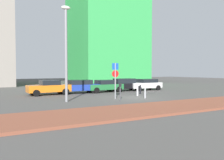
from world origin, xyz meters
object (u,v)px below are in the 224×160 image
Objects in this scene: street_lamp at (66,46)px; traffic_bollard_far at (137,91)px; parking_sign_post at (115,76)px; parking_meter at (120,89)px; parked_car_orange at (49,87)px; traffic_bollard_mid at (140,90)px; traffic_bollard_near at (145,93)px; parked_car_black at (123,84)px; parked_car_green at (105,86)px; parked_car_white at (145,84)px; parked_car_blue at (79,86)px.

street_lamp is 7.20× the size of traffic_bollard_far.
street_lamp reaches higher than parking_sign_post.
parked_car_orange is at bearing 120.13° from parking_meter.
street_lamp is at bearing 162.17° from parking_meter.
traffic_bollard_mid is (8.62, 2.33, -3.87)m from street_lamp.
traffic_bollard_far is at bearing 75.69° from traffic_bollard_near.
parked_car_green is at bearing -173.68° from parked_car_black.
parked_car_white is at bearing 47.88° from traffic_bollard_mid.
traffic_bollard_far is (-4.59, -5.02, -0.24)m from parked_car_white.
street_lamp reaches higher than parked_car_green.
parked_car_orange is 4.61× the size of traffic_bollard_mid.
parked_car_black reaches higher than parked_car_white.
parked_car_white is 0.58× the size of street_lamp.
parking_sign_post is 3.33× the size of traffic_bollard_mid.
traffic_bollard_far is at bearing 20.65° from parking_sign_post.
parking_sign_post reaches higher than parked_car_black.
parked_car_orange is at bearing 157.83° from traffic_bollard_mid.
parked_car_black reaches higher than traffic_bollard_near.
street_lamp is at bearing 171.82° from traffic_bollard_near.
street_lamp is 9.73m from traffic_bollard_mid.
traffic_bollard_near is 1.96m from traffic_bollard_far.
parked_car_blue is at bearing 129.32° from traffic_bollard_far.
parking_meter is at bearing -145.20° from traffic_bollard_far.
traffic_bollard_mid is at bearing -22.17° from parked_car_orange.
street_lamp is at bearing -89.10° from parked_car_orange.
street_lamp reaches higher than parked_car_black.
traffic_bollard_mid is at bearing -56.16° from parked_car_green.
parked_car_green is 4.21× the size of traffic_bollard_far.
parking_meter reaches higher than traffic_bollard_near.
parking_sign_post is at bearing -149.77° from traffic_bollard_mid.
street_lamp is (-3.10, -6.05, 3.57)m from parked_car_blue.
parked_car_white is at bearing -5.70° from parked_car_black.
traffic_bollard_near is (0.63, -6.93, -0.24)m from parked_car_green.
parking_meter is at bearing -122.37° from parked_car_black.
parking_meter is at bearing -173.06° from traffic_bollard_near.
traffic_bollard_far is at bearing -106.47° from parked_car_black.
parked_car_green is at bearing 72.33° from parking_sign_post.
street_lamp is 7.96× the size of traffic_bollard_mid.
parked_car_black is at bearing 35.16° from street_lamp.
traffic_bollard_mid is at bearing 61.39° from traffic_bollard_near.
parked_car_green is at bearing -1.86° from parked_car_blue.
parked_car_black is 5.56m from traffic_bollard_far.
street_lamp is 7.88m from traffic_bollard_near.
parked_car_white is at bearing -0.04° from parked_car_green.
parked_car_black is 4.50× the size of traffic_bollard_far.
parked_car_orange is 0.94× the size of parked_car_blue.
parked_car_orange reaches higher than parking_meter.
parked_car_orange reaches higher than parked_car_blue.
traffic_bollard_near is at bearing -118.61° from traffic_bollard_mid.
traffic_bollard_mid is 0.90× the size of traffic_bollard_far.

